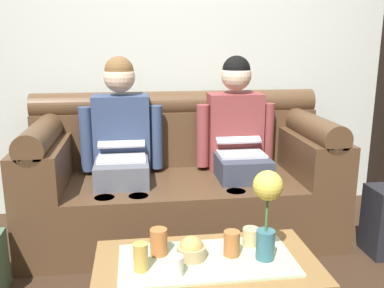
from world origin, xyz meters
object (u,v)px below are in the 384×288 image
object	(u,v)px
cup_near_right	(159,242)
cup_far_right	(176,266)
coffee_table	(207,269)
person_right	(238,139)
flower_vase	(267,204)
cup_far_center	(232,243)
cup_far_left	(141,257)
cup_near_left	(251,236)
snack_bowl	(192,250)
couch	(181,180)
person_left	(122,142)

from	to	relation	value
cup_near_right	cup_far_right	bearing A→B (deg)	-72.88
coffee_table	person_right	bearing A→B (deg)	69.48
flower_vase	cup_far_center	distance (m)	0.26
person_right	cup_near_right	bearing A→B (deg)	-121.74
cup_far_left	cup_near_left	bearing A→B (deg)	17.35
person_right	snack_bowl	xyz separation A→B (m)	(-0.47, -1.04, -0.26)
couch	snack_bowl	world-z (taller)	couch
person_left	cup_near_left	xyz separation A→B (m)	(0.64, -0.95, -0.26)
person_left	flower_vase	world-z (taller)	person_left
flower_vase	cup_far_right	distance (m)	0.48
cup_near_right	cup_far_right	world-z (taller)	cup_near_right
couch	flower_vase	size ratio (longest dim) A/B	4.89
coffee_table	cup_far_left	bearing A→B (deg)	-169.68
coffee_table	cup_far_center	size ratio (longest dim) A/B	8.68
person_right	flower_vase	size ratio (longest dim) A/B	2.91
person_right	cup_near_left	bearing A→B (deg)	-99.65
person_left	cup_near_left	bearing A→B (deg)	-56.29
couch	cup_near_left	bearing A→B (deg)	-76.07
cup_near_left	coffee_table	bearing A→B (deg)	-154.49
flower_vase	snack_bowl	xyz separation A→B (m)	(-0.33, 0.05, -0.23)
person_right	coffee_table	bearing A→B (deg)	-110.52
snack_bowl	cup_far_center	xyz separation A→B (m)	(0.19, 0.00, 0.02)
snack_bowl	cup_far_left	distance (m)	0.24
coffee_table	cup_near_left	xyz separation A→B (m)	(0.24, 0.11, 0.09)
person_left	cup_far_right	bearing A→B (deg)	-78.31
person_left	cup_near_left	world-z (taller)	person_left
couch	snack_bowl	size ratio (longest dim) A/B	15.20
cup_far_right	cup_near_right	bearing A→B (deg)	107.12
snack_bowl	cup_far_right	size ratio (longest dim) A/B	1.54
person_left	cup_far_left	bearing A→B (deg)	-84.92
couch	coffee_table	distance (m)	1.07
coffee_table	cup_far_center	xyz separation A→B (m)	(0.12, 0.02, 0.11)
snack_bowl	cup_near_right	distance (m)	0.16
person_right	cup_near_left	world-z (taller)	person_right
flower_vase	cup_near_right	bearing A→B (deg)	167.69
flower_vase	person_right	bearing A→B (deg)	83.00
person_left	person_right	xyz separation A→B (m)	(0.80, -0.00, 0.00)
snack_bowl	cup_near_left	bearing A→B (deg)	16.71
couch	person_left	size ratio (longest dim) A/B	1.68
flower_vase	cup_near_left	distance (m)	0.27
cup_far_left	cup_far_right	size ratio (longest dim) A/B	1.42
cup_far_left	cup_far_right	world-z (taller)	cup_far_left
person_left	cup_far_left	distance (m)	1.15
person_left	cup_far_center	size ratio (longest dim) A/B	10.38
flower_vase	cup_near_right	size ratio (longest dim) A/B	3.34
cup_near_left	cup_far_right	size ratio (longest dim) A/B	0.96
cup_far_right	snack_bowl	bearing A→B (deg)	57.77
couch	person_right	bearing A→B (deg)	-0.38
person_right	flower_vase	distance (m)	1.10
snack_bowl	cup_near_right	xyz separation A→B (m)	(-0.15, 0.05, 0.02)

